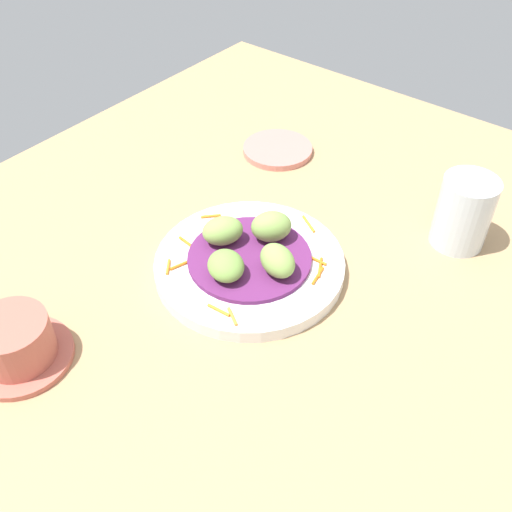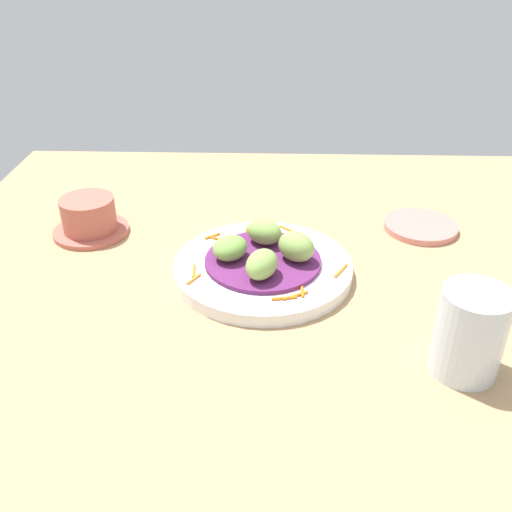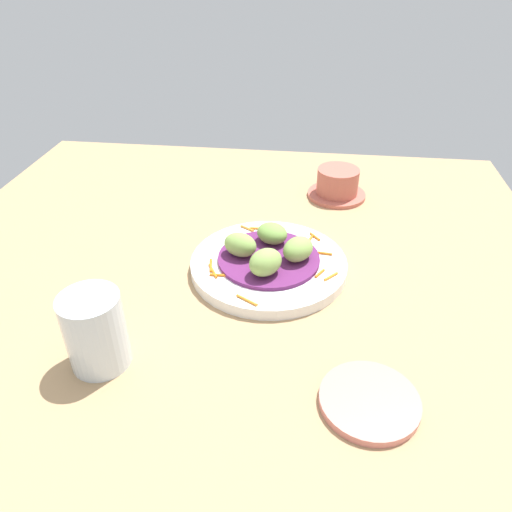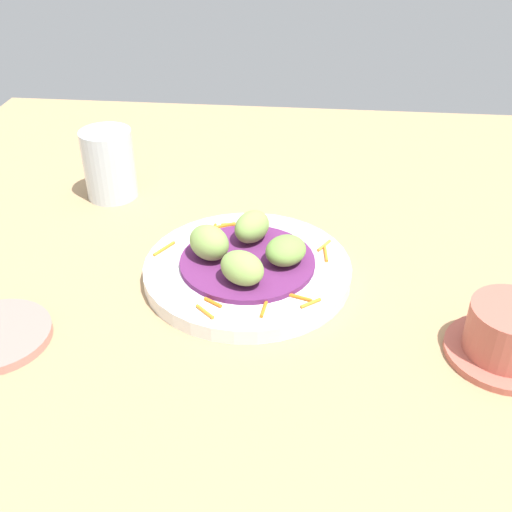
% 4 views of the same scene
% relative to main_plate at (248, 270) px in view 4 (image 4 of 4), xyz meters
% --- Properties ---
extents(table_surface, '(1.10, 1.10, 0.02)m').
position_rel_main_plate_xyz_m(table_surface, '(0.03, -0.06, -0.02)').
color(table_surface, tan).
rests_on(table_surface, ground).
extents(main_plate, '(0.26, 0.26, 0.02)m').
position_rel_main_plate_xyz_m(main_plate, '(0.00, 0.00, 0.00)').
color(main_plate, white).
rests_on(main_plate, table_surface).
extents(cabbage_bed, '(0.17, 0.17, 0.01)m').
position_rel_main_plate_xyz_m(cabbage_bed, '(-0.00, 0.00, 0.01)').
color(cabbage_bed, '#60235B').
rests_on(cabbage_bed, main_plate).
extents(carrot_garnish, '(0.22, 0.21, 0.00)m').
position_rel_main_plate_xyz_m(carrot_garnish, '(-0.00, 0.00, 0.01)').
color(carrot_garnish, orange).
rests_on(carrot_garnish, main_plate).
extents(guac_scoop_left, '(0.07, 0.07, 0.03)m').
position_rel_main_plate_xyz_m(guac_scoop_left, '(-0.05, 0.00, 0.03)').
color(guac_scoop_left, '#759E47').
rests_on(guac_scoop_left, cabbage_bed).
extents(guac_scoop_center, '(0.06, 0.07, 0.04)m').
position_rel_main_plate_xyz_m(guac_scoop_center, '(-0.00, -0.05, 0.04)').
color(guac_scoop_center, '#84A851').
rests_on(guac_scoop_center, cabbage_bed).
extents(guac_scoop_right, '(0.07, 0.07, 0.04)m').
position_rel_main_plate_xyz_m(guac_scoop_right, '(0.05, -0.00, 0.04)').
color(guac_scoop_right, '#84A851').
rests_on(guac_scoop_right, cabbage_bed).
extents(guac_scoop_back, '(0.07, 0.07, 0.04)m').
position_rel_main_plate_xyz_m(guac_scoop_back, '(0.00, 0.05, 0.04)').
color(guac_scoop_back, '#84A851').
rests_on(guac_scoop_back, cabbage_bed).
extents(terracotta_bowl, '(0.12, 0.12, 0.06)m').
position_rel_main_plate_xyz_m(terracotta_bowl, '(-0.28, 0.11, 0.02)').
color(terracotta_bowl, '#B75B4C').
rests_on(terracotta_bowl, table_surface).
extents(water_glass, '(0.08, 0.08, 0.10)m').
position_rel_main_plate_xyz_m(water_glass, '(0.23, -0.19, 0.04)').
color(water_glass, silver).
rests_on(water_glass, table_surface).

